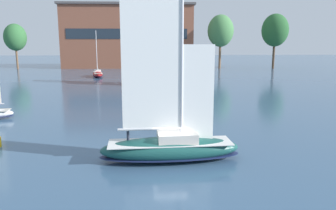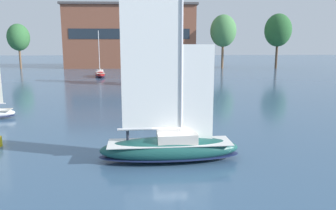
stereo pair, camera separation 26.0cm
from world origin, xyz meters
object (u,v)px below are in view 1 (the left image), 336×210
at_px(tree_shore_right, 15,37).
at_px(sailboat_moored_far_slip, 137,80).
at_px(tree_shore_left, 221,31).
at_px(sailboat_main, 170,146).
at_px(tree_shore_center, 275,30).
at_px(sailboat_moored_near_marina, 98,74).

relative_size(tree_shore_right, sailboat_moored_far_slip, 1.15).
xyz_separation_m(tree_shore_left, sailboat_moored_far_slip, (-25.73, -41.05, -11.14)).
xyz_separation_m(tree_shore_left, sailboat_main, (-21.54, -85.13, -11.03)).
height_order(tree_shore_center, sailboat_moored_far_slip, tree_shore_center).
bearing_deg(tree_shore_right, sailboat_moored_far_slip, -46.29).
height_order(sailboat_moored_near_marina, sailboat_moored_far_slip, sailboat_moored_far_slip).
bearing_deg(sailboat_moored_far_slip, tree_shore_center, 42.49).
bearing_deg(tree_shore_right, tree_shore_left, -0.94).
relative_size(tree_shore_left, sailboat_moored_near_marina, 1.52).
distance_m(tree_shore_left, sailboat_moored_near_marina, 45.55).
bearing_deg(sailboat_main, tree_shore_right, 117.28).
bearing_deg(tree_shore_center, sailboat_main, -115.02).
distance_m(tree_shore_center, sailboat_moored_near_marina, 59.87).
bearing_deg(sailboat_main, tree_shore_left, 75.80).
height_order(tree_shore_center, sailboat_moored_near_marina, tree_shore_center).
relative_size(tree_shore_left, sailboat_main, 1.23).
bearing_deg(tree_shore_center, tree_shore_left, 175.38).
height_order(tree_shore_left, tree_shore_center, tree_shore_center).
xyz_separation_m(sailboat_main, sailboat_moored_near_marina, (-14.62, 59.88, -0.34)).
xyz_separation_m(tree_shore_right, sailboat_moored_near_marina, (29.84, -26.34, -9.28)).
distance_m(tree_shore_left, tree_shore_right, 66.04).
bearing_deg(sailboat_moored_near_marina, sailboat_main, -76.28).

